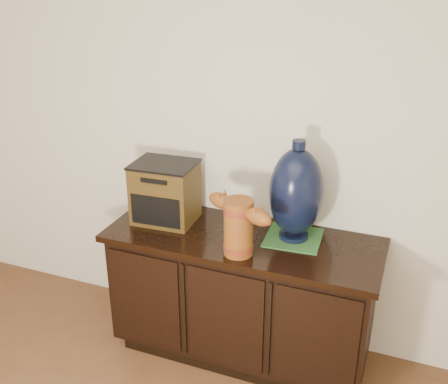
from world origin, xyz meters
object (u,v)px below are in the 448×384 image
at_px(terracotta_vessel, 239,224).
at_px(tv_radio, 165,192).
at_px(sideboard, 242,295).
at_px(lamp_base, 296,193).
at_px(spray_can, 293,221).

xyz_separation_m(terracotta_vessel, tv_radio, (-0.50, 0.20, 0.01)).
xyz_separation_m(sideboard, lamp_base, (0.25, 0.08, 0.63)).
bearing_deg(tv_radio, sideboard, -7.38).
bearing_deg(terracotta_vessel, lamp_base, 74.05).
height_order(terracotta_vessel, spray_can, terracotta_vessel).
distance_m(sideboard, lamp_base, 0.68).
bearing_deg(spray_can, lamp_base, -51.01).
relative_size(terracotta_vessel, tv_radio, 1.14).
bearing_deg(sideboard, tv_radio, 175.59).
bearing_deg(sideboard, lamp_base, 17.89).
distance_m(lamp_base, spray_can, 0.17).
relative_size(sideboard, tv_radio, 4.17).
distance_m(sideboard, spray_can, 0.53).
relative_size(sideboard, spray_can, 7.47).
relative_size(terracotta_vessel, lamp_base, 0.75).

